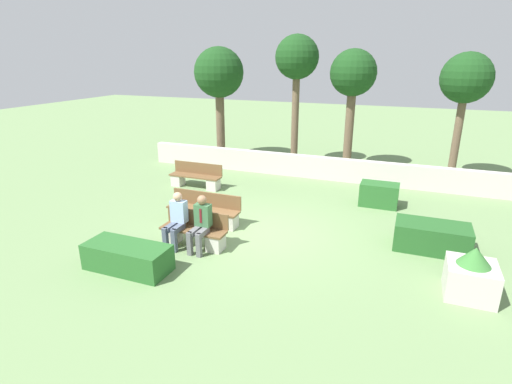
# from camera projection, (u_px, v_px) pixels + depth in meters

# --- Properties ---
(ground_plane) EXTENTS (60.00, 60.00, 0.00)m
(ground_plane) POSITION_uv_depth(u_px,v_px,m) (262.00, 232.00, 10.55)
(ground_plane) COLOR #6B8956
(perimeter_wall) EXTENTS (13.59, 0.30, 0.84)m
(perimeter_wall) POSITION_uv_depth(u_px,v_px,m) (312.00, 167.00, 15.08)
(perimeter_wall) COLOR beige
(perimeter_wall) RESTS_ON ground_plane
(bench_front) EXTENTS (1.66, 0.48, 0.84)m
(bench_front) POSITION_uv_depth(u_px,v_px,m) (194.00, 233.00, 9.69)
(bench_front) COLOR brown
(bench_front) RESTS_ON ground_plane
(bench_left_side) EXTENTS (2.07, 0.48, 0.84)m
(bench_left_side) POSITION_uv_depth(u_px,v_px,m) (204.00, 212.00, 10.98)
(bench_left_side) COLOR brown
(bench_left_side) RESTS_ON ground_plane
(bench_right_side) EXTENTS (1.88, 0.49, 0.84)m
(bench_right_side) POSITION_uv_depth(u_px,v_px,m) (196.00, 178.00, 14.00)
(bench_right_side) COLOR brown
(bench_right_side) RESTS_ON ground_plane
(person_seated_man) EXTENTS (0.38, 0.64, 1.34)m
(person_seated_man) POSITION_uv_depth(u_px,v_px,m) (201.00, 221.00, 9.34)
(person_seated_man) COLOR slate
(person_seated_man) RESTS_ON ground_plane
(person_seated_woman) EXTENTS (0.38, 0.64, 1.33)m
(person_seated_woman) POSITION_uv_depth(u_px,v_px,m) (176.00, 217.00, 9.57)
(person_seated_woman) COLOR #515B70
(person_seated_woman) RESTS_ON ground_plane
(hedge_block_near_left) EXTENTS (1.13, 0.67, 0.72)m
(hedge_block_near_left) POSITION_uv_depth(u_px,v_px,m) (379.00, 195.00, 12.27)
(hedge_block_near_left) COLOR #286028
(hedge_block_near_left) RESTS_ON ground_plane
(hedge_block_near_right) EXTENTS (1.68, 0.90, 0.65)m
(hedge_block_near_right) POSITION_uv_depth(u_px,v_px,m) (432.00, 237.00, 9.48)
(hedge_block_near_right) COLOR #235623
(hedge_block_near_right) RESTS_ON ground_plane
(hedge_block_mid_left) EXTENTS (1.88, 0.79, 0.58)m
(hedge_block_mid_left) POSITION_uv_depth(u_px,v_px,m) (128.00, 257.00, 8.60)
(hedge_block_mid_left) COLOR #286028
(hedge_block_mid_left) RESTS_ON ground_plane
(planter_corner_left) EXTENTS (0.90, 0.90, 1.02)m
(planter_corner_left) POSITION_uv_depth(u_px,v_px,m) (471.00, 275.00, 7.62)
(planter_corner_left) COLOR beige
(planter_corner_left) RESTS_ON ground_plane
(tree_leftmost) EXTENTS (2.09, 2.09, 4.79)m
(tree_leftmost) POSITION_uv_depth(u_px,v_px,m) (219.00, 75.00, 16.82)
(tree_leftmost) COLOR brown
(tree_leftmost) RESTS_ON ground_plane
(tree_center_left) EXTENTS (1.72, 1.72, 5.22)m
(tree_center_left) POSITION_uv_depth(u_px,v_px,m) (297.00, 61.00, 15.63)
(tree_center_left) COLOR brown
(tree_center_left) RESTS_ON ground_plane
(tree_center_right) EXTENTS (1.79, 1.79, 4.68)m
(tree_center_right) POSITION_uv_depth(u_px,v_px,m) (353.00, 76.00, 15.34)
(tree_center_right) COLOR brown
(tree_center_right) RESTS_ON ground_plane
(tree_rightmost) EXTENTS (1.76, 1.76, 4.56)m
(tree_rightmost) POSITION_uv_depth(u_px,v_px,m) (466.00, 80.00, 13.94)
(tree_rightmost) COLOR brown
(tree_rightmost) RESTS_ON ground_plane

